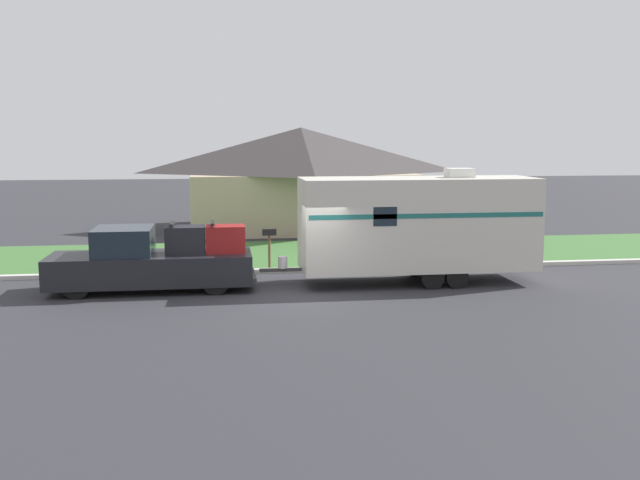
% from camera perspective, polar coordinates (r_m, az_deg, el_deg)
% --- Properties ---
extents(ground_plane, '(120.00, 120.00, 0.00)m').
position_cam_1_polar(ground_plane, '(20.30, -1.24, -4.55)').
color(ground_plane, '#2D2D33').
extents(curb_strip, '(80.00, 0.30, 0.14)m').
position_cam_1_polar(curb_strip, '(23.94, -2.32, -2.42)').
color(curb_strip, beige).
rests_on(curb_strip, ground_plane).
extents(lawn_strip, '(80.00, 7.00, 0.03)m').
position_cam_1_polar(lawn_strip, '(27.53, -3.09, -1.15)').
color(lawn_strip, '#3D6B33').
rests_on(lawn_strip, ground_plane).
extents(house_across_street, '(11.46, 7.71, 4.97)m').
position_cam_1_polar(house_across_street, '(35.41, -1.53, 5.12)').
color(house_across_street, tan).
rests_on(house_across_street, ground_plane).
extents(pickup_truck, '(5.98, 2.05, 2.01)m').
position_cam_1_polar(pickup_truck, '(21.54, -13.23, -1.68)').
color(pickup_truck, black).
rests_on(pickup_truck, ground_plane).
extents(travel_trailer, '(8.50, 2.27, 3.54)m').
position_cam_1_polar(travel_trailer, '(22.16, 7.84, 1.31)').
color(travel_trailer, black).
rests_on(travel_trailer, ground_plane).
extents(mailbox, '(0.48, 0.20, 1.41)m').
position_cam_1_polar(mailbox, '(24.29, -4.08, 0.13)').
color(mailbox, brown).
rests_on(mailbox, ground_plane).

